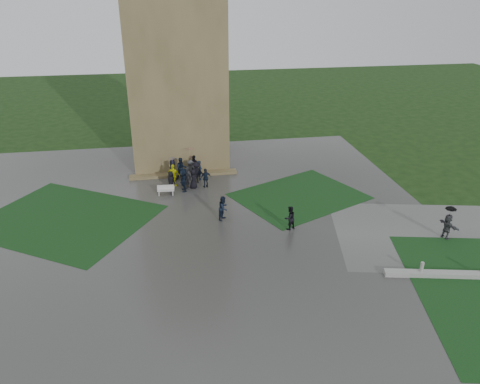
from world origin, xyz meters
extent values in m
plane|color=black|center=(0.00, 0.00, 0.00)|extent=(120.00, 120.00, 0.00)
cube|color=#343431|center=(0.00, 2.00, 0.01)|extent=(34.00, 34.00, 0.02)
cube|color=black|center=(-8.50, 4.00, 0.03)|extent=(14.10, 13.46, 0.01)
cube|color=black|center=(8.50, 5.00, 0.03)|extent=(11.12, 10.15, 0.01)
cube|color=brown|center=(0.00, 15.00, 9.00)|extent=(8.00, 8.00, 18.00)
cube|color=brown|center=(0.00, 10.60, 0.13)|extent=(9.00, 0.80, 0.22)
cylinder|color=gray|center=(12.26, -6.31, 0.45)|extent=(0.20, 0.20, 0.90)
cube|color=#B9B9B4|center=(-1.55, 6.91, 0.40)|extent=(1.32, 0.47, 0.05)
cube|color=#B9B9B4|center=(-2.07, 6.94, 0.20)|extent=(0.09, 0.35, 0.36)
cube|color=#B9B9B4|center=(-1.03, 6.87, 0.20)|extent=(0.09, 0.35, 0.36)
cube|color=#B9B9B4|center=(-1.54, 7.10, 0.60)|extent=(1.30, 0.12, 0.35)
imported|color=black|center=(0.97, 8.88, 0.93)|extent=(1.27, 0.84, 1.81)
imported|color=black|center=(1.31, 9.56, 0.85)|extent=(0.42, 0.62, 1.65)
imported|color=black|center=(0.91, 10.32, 0.94)|extent=(1.24, 1.00, 1.85)
imported|color=#404045|center=(0.57, 10.00, 0.81)|extent=(1.03, 0.55, 1.58)
imported|color=black|center=(-0.17, 9.91, 0.94)|extent=(0.98, 0.67, 1.84)
imported|color=black|center=(-0.89, 9.66, 0.92)|extent=(0.62, 0.89, 1.80)
imported|color=#D2DA0C|center=(-0.87, 8.49, 0.95)|extent=(1.25, 1.00, 1.86)
imported|color=black|center=(-1.10, 7.89, 0.78)|extent=(0.88, 0.89, 1.52)
imported|color=black|center=(-0.13, 7.48, 0.96)|extent=(0.67, 1.76, 1.88)
imported|color=#404045|center=(0.22, 7.93, 0.92)|extent=(1.07, 1.21, 1.80)
imported|color=black|center=(0.64, 7.86, 0.80)|extent=(0.78, 0.55, 1.56)
imported|color=black|center=(1.64, 7.89, 0.81)|extent=(1.03, 0.74, 1.58)
imported|color=#E55E80|center=(0.57, 10.00, 2.23)|extent=(1.00, 1.00, 0.92)
imported|color=#40389A|center=(-0.87, 8.49, 2.05)|extent=(0.92, 0.92, 0.85)
imported|color=black|center=(2.30, 2.22, 0.88)|extent=(0.87, 0.96, 1.72)
imported|color=black|center=(6.42, 0.15, 0.83)|extent=(0.91, 0.73, 1.63)
imported|color=#404045|center=(15.99, -2.63, 0.85)|extent=(0.92, 1.63, 1.66)
imported|color=black|center=(15.99, -2.63, 1.97)|extent=(0.67, 0.67, 0.59)
camera|label=1|loc=(-1.25, -26.21, 15.10)|focal=35.00mm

